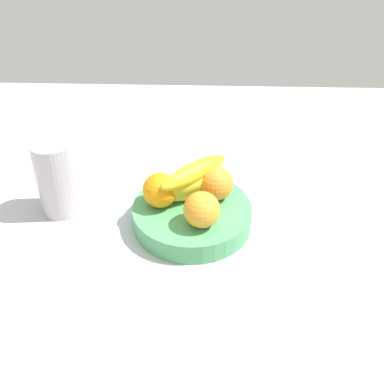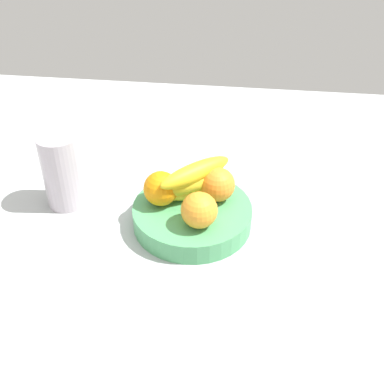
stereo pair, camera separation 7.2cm
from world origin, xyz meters
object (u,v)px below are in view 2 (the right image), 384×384
at_px(orange_center, 161,189).
at_px(thermos_tumbler, 63,171).
at_px(banana_bunch, 192,182).
at_px(fruit_bowl, 192,216).
at_px(orange_front_left, 201,210).
at_px(orange_front_right, 218,185).

xyz_separation_m(orange_center, thermos_tumbler, (0.22, -0.03, 0.00)).
distance_m(banana_bunch, thermos_tumbler, 0.28).
height_order(fruit_bowl, banana_bunch, banana_bunch).
bearing_deg(orange_front_left, banana_bunch, -71.37).
bearing_deg(banana_bunch, orange_front_left, 108.63).
relative_size(orange_front_right, banana_bunch, 0.41).
distance_m(orange_front_right, thermos_tumbler, 0.33).
height_order(fruit_bowl, orange_front_right, orange_front_right).
relative_size(fruit_bowl, orange_front_right, 3.44).
bearing_deg(orange_front_left, fruit_bowl, -64.52).
xyz_separation_m(orange_center, banana_bunch, (-0.06, -0.02, 0.01)).
relative_size(orange_center, thermos_tumbler, 0.43).
bearing_deg(fruit_bowl, thermos_tumbler, -8.82).
bearing_deg(fruit_bowl, banana_bunch, -83.47).
xyz_separation_m(orange_front_left, orange_front_right, (-0.02, -0.09, 0.00)).
bearing_deg(orange_center, fruit_bowl, 171.39).
height_order(fruit_bowl, orange_front_left, orange_front_left).
xyz_separation_m(fruit_bowl, orange_front_right, (-0.05, -0.04, 0.06)).
height_order(orange_front_left, banana_bunch, banana_bunch).
distance_m(orange_center, banana_bunch, 0.07).
distance_m(orange_front_right, banana_bunch, 0.05).
xyz_separation_m(fruit_bowl, thermos_tumbler, (0.28, -0.04, 0.06)).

